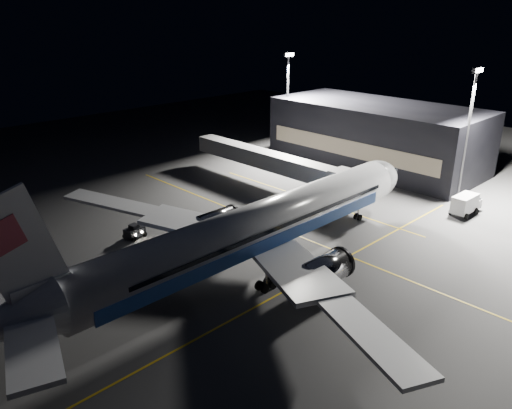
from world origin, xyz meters
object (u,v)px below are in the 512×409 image
at_px(floodlight_mast_north, 288,95).
at_px(airliner, 252,230).
at_px(safety_cone_a, 186,264).
at_px(safety_cone_c, 178,233).
at_px(jet_bridge, 276,162).
at_px(baggage_tug, 134,231).
at_px(floodlight_mast_south, 469,123).
at_px(safety_cone_b, 269,239).
at_px(service_truck, 466,203).

bearing_deg(floodlight_mast_north, airliner, -142.09).
xyz_separation_m(safety_cone_a, safety_cone_c, (4.46, 7.92, 0.01)).
bearing_deg(floodlight_mast_north, jet_bridge, -142.26).
bearing_deg(baggage_tug, floodlight_mast_south, -37.44).
bearing_deg(safety_cone_b, airliner, -150.52).
xyz_separation_m(floodlight_mast_north, baggage_tug, (-46.15, -14.44, -11.51)).
distance_m(jet_bridge, floodlight_mast_north, 24.06).
bearing_deg(service_truck, safety_cone_a, 159.89).
distance_m(floodlight_mast_north, floodlight_mast_south, 38.00).
bearing_deg(jet_bridge, safety_cone_c, -170.27).
distance_m(jet_bridge, service_truck, 30.61).
bearing_deg(safety_cone_b, floodlight_mast_north, 39.46).
distance_m(floodlight_mast_south, safety_cone_a, 49.19).
bearing_deg(safety_cone_b, baggage_tug, 131.88).
relative_size(floodlight_mast_north, safety_cone_b, 34.98).
relative_size(jet_bridge, safety_cone_a, 59.86).
bearing_deg(jet_bridge, floodlight_mast_south, -53.21).
xyz_separation_m(airliner, safety_cone_b, (7.08, 4.00, -4.87)).
xyz_separation_m(floodlight_mast_south, service_truck, (-5.87, -3.88, -10.75)).
xyz_separation_m(service_truck, baggage_tug, (-40.27, 27.44, -0.75)).
distance_m(airliner, safety_cone_c, 14.83).
distance_m(airliner, floodlight_mast_north, 52.56).
xyz_separation_m(airliner, safety_cone_c, (-0.58, 14.00, -4.87)).
distance_m(jet_bridge, floodlight_mast_south, 31.05).
height_order(airliner, safety_cone_b, airliner).
xyz_separation_m(airliner, jet_bridge, (23.08, 18.06, -0.58)).
height_order(floodlight_mast_south, safety_cone_a, floodlight_mast_south).
relative_size(floodlight_mast_north, safety_cone_c, 34.72).
xyz_separation_m(service_truck, safety_cone_c, (-35.78, 23.89, -1.32)).
height_order(airliner, baggage_tug, airliner).
bearing_deg(jet_bridge, airliner, -141.96).
relative_size(floodlight_mast_south, baggage_tug, 7.13).
bearing_deg(safety_cone_a, baggage_tug, 90.14).
bearing_deg(safety_cone_a, floodlight_mast_north, 29.32).
bearing_deg(safety_cone_c, safety_cone_a, -119.40).
height_order(floodlight_mast_south, baggage_tug, floodlight_mast_south).
height_order(jet_bridge, service_truck, jet_bridge).
relative_size(airliner, safety_cone_b, 103.90).
bearing_deg(safety_cone_c, jet_bridge, 9.73).
distance_m(airliner, safety_cone_a, 9.28).
relative_size(safety_cone_a, safety_cone_b, 0.97).
bearing_deg(floodlight_mast_south, floodlight_mast_north, 90.00).
relative_size(airliner, baggage_tug, 21.17).
relative_size(floodlight_mast_south, safety_cone_b, 34.98).
height_order(jet_bridge, baggage_tug, jet_bridge).
height_order(jet_bridge, safety_cone_a, jet_bridge).
xyz_separation_m(airliner, baggage_tug, (-5.07, 17.55, -4.30)).
height_order(service_truck, safety_cone_a, service_truck).
bearing_deg(baggage_tug, safety_cone_b, -58.51).
bearing_deg(airliner, safety_cone_a, 129.67).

